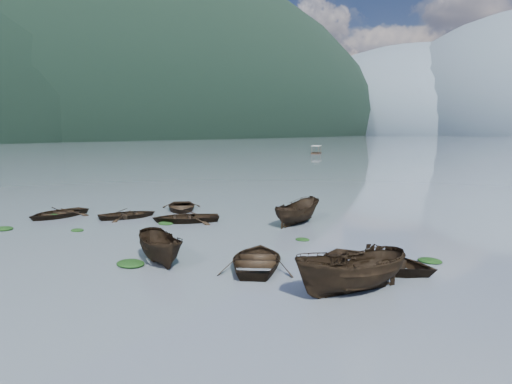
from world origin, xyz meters
The scene contains 21 objects.
ground_plane centered at (0.00, 0.00, 0.00)m, with size 2400.00×2400.00×0.00m, color slate.
left_ridge_far centered at (-480.00, 250.00, 0.00)m, with size 560.00×1400.00×380.00m, color black.
haze_mtn_a centered at (-260.00, 900.00, 0.00)m, with size 520.00×520.00×280.00m, color #475666.
rowboat_0 centered at (-12.25, 5.48, 0.00)m, with size 3.02×4.23×0.88m, color black.
rowboat_1 centered at (-8.08, 8.17, 0.00)m, with size 2.75×3.85×0.80m, color black.
rowboat_2 centered at (1.87, 2.19, 0.00)m, with size 1.57×4.17×1.61m, color black.
rowboat_3 centered at (5.74, 4.29, 0.00)m, with size 3.25×4.56×0.94m, color black.
rowboat_4 centered at (10.25, 6.98, 0.00)m, with size 3.39×4.75×0.98m, color black.
rowboat_5 centered at (10.52, 3.54, 0.00)m, with size 1.80×4.78×1.85m, color black.
rowboat_6 centered at (-7.31, 12.48, 0.00)m, with size 3.06×4.28×0.89m, color black.
rowboat_7 centered at (-3.93, 9.55, 0.00)m, with size 3.09×4.33×0.90m, color black.
rowboat_8 centered at (2.32, 13.29, 0.00)m, with size 1.70×4.52×1.75m, color black.
weed_clump_0 centered at (-10.91, 1.28, 0.00)m, with size 1.16×0.95×0.25m, color black.
weed_clump_1 centered at (-7.11, 3.71, 0.00)m, with size 0.86×0.69×0.19m, color black.
weed_clump_2 centered at (1.19, 1.02, 0.00)m, with size 1.37×1.10×0.30m, color black.
weed_clump_3 centered at (4.88, 9.61, 0.00)m, with size 0.80×0.68×0.18m, color black.
weed_clump_4 centered at (10.03, 6.15, 0.00)m, with size 1.19×0.94×0.25m, color black.
weed_clump_5 centered at (-12.72, 5.40, 0.00)m, with size 1.02×0.82×0.21m, color black.
weed_clump_6 centered at (-4.35, 8.19, 0.00)m, with size 1.04×0.87×0.22m, color black.
weed_clump_7 centered at (11.68, 9.38, 0.00)m, with size 1.08×0.86×0.24m, color black.
pontoon_left centered at (-42.08, 96.84, 0.00)m, with size 2.19×5.25×2.01m, color black, non-canonical shape.
Camera 1 is at (17.15, -11.43, 5.86)m, focal length 32.00 mm.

